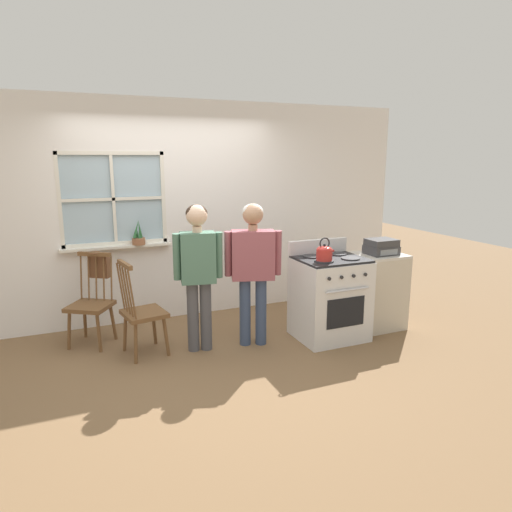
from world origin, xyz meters
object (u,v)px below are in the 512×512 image
at_px(person_elderly_left, 198,263).
at_px(stereo, 381,247).
at_px(kettle, 324,252).
at_px(stove, 329,297).
at_px(person_teen_center, 253,260).
at_px(potted_plant, 138,238).
at_px(chair_near_wall, 142,313).
at_px(side_counter, 378,291).
at_px(chair_by_window, 91,305).
at_px(handbag, 99,266).

relative_size(person_elderly_left, stereo, 4.55).
height_order(person_elderly_left, kettle, person_elderly_left).
bearing_deg(stove, person_elderly_left, 171.11).
height_order(person_elderly_left, person_teen_center, person_elderly_left).
bearing_deg(potted_plant, chair_near_wall, -98.63).
bearing_deg(potted_plant, person_teen_center, -49.07).
relative_size(potted_plant, side_counter, 0.33).
bearing_deg(chair_by_window, stove, 13.72).
bearing_deg(chair_by_window, chair_near_wall, -14.15).
relative_size(side_counter, stereo, 2.65).
bearing_deg(stove, side_counter, 4.73).
distance_m(chair_by_window, potted_plant, 0.98).
xyz_separation_m(person_teen_center, stereo, (1.58, -0.11, 0.04)).
height_order(potted_plant, handbag, potted_plant).
xyz_separation_m(kettle, handbag, (-2.19, 1.17, -0.20)).
bearing_deg(chair_by_window, kettle, 9.66).
bearing_deg(handbag, stereo, -18.11).
distance_m(person_teen_center, stereo, 1.58).
height_order(chair_by_window, person_elderly_left, person_elderly_left).
xyz_separation_m(chair_by_window, stereo, (3.19, -0.81, 0.54)).
bearing_deg(person_elderly_left, stereo, 5.39).
height_order(chair_near_wall, kettle, kettle).
bearing_deg(side_counter, stereo, -90.00).
relative_size(stove, side_counter, 1.20).
distance_m(chair_near_wall, handbag, 0.86).
relative_size(person_elderly_left, handbag, 5.04).
bearing_deg(stove, potted_plant, 145.18).
xyz_separation_m(potted_plant, stereo, (2.58, -1.27, -0.08)).
distance_m(handbag, stereo, 3.23).
bearing_deg(chair_by_window, side_counter, 18.66).
height_order(chair_by_window, stove, stove).
relative_size(kettle, potted_plant, 0.82).
distance_m(potted_plant, handbag, 0.60).
distance_m(potted_plant, stereo, 2.88).
height_order(handbag, side_counter, handbag).
height_order(stove, side_counter, stove).
relative_size(stove, stereo, 3.19).
xyz_separation_m(person_elderly_left, kettle, (1.28, -0.36, 0.08)).
relative_size(person_teen_center, stereo, 4.54).
bearing_deg(kettle, chair_near_wall, 165.37).
distance_m(person_teen_center, side_counter, 1.66).
distance_m(chair_near_wall, side_counter, 2.74).
xyz_separation_m(person_teen_center, potted_plant, (-1.00, 1.16, 0.11)).
bearing_deg(side_counter, person_teen_center, 176.83).
height_order(person_teen_center, side_counter, person_teen_center).
bearing_deg(chair_near_wall, stove, -109.98).
bearing_deg(kettle, potted_plant, 139.97).
height_order(person_teen_center, handbag, person_teen_center).
distance_m(stove, potted_plant, 2.36).
bearing_deg(person_elderly_left, side_counter, 5.94).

